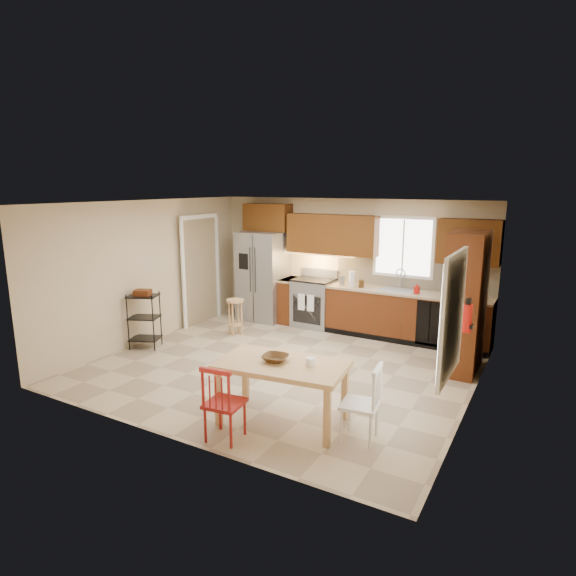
# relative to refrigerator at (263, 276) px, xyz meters

# --- Properties ---
(floor) EXTENTS (5.50, 5.50, 0.00)m
(floor) POSITION_rel_refrigerator_xyz_m (1.70, -2.12, -0.91)
(floor) COLOR tan
(floor) RESTS_ON ground
(ceiling) EXTENTS (5.50, 5.00, 0.02)m
(ceiling) POSITION_rel_refrigerator_xyz_m (1.70, -2.12, 1.59)
(ceiling) COLOR silver
(ceiling) RESTS_ON ground
(wall_back) EXTENTS (5.50, 0.02, 2.50)m
(wall_back) POSITION_rel_refrigerator_xyz_m (1.70, 0.38, 0.34)
(wall_back) COLOR #CCB793
(wall_back) RESTS_ON ground
(wall_front) EXTENTS (5.50, 0.02, 2.50)m
(wall_front) POSITION_rel_refrigerator_xyz_m (1.70, -4.62, 0.34)
(wall_front) COLOR #CCB793
(wall_front) RESTS_ON ground
(wall_left) EXTENTS (0.02, 5.00, 2.50)m
(wall_left) POSITION_rel_refrigerator_xyz_m (-1.05, -2.12, 0.34)
(wall_left) COLOR #CCB793
(wall_left) RESTS_ON ground
(wall_right) EXTENTS (0.02, 5.00, 2.50)m
(wall_right) POSITION_rel_refrigerator_xyz_m (4.45, -2.12, 0.34)
(wall_right) COLOR #CCB793
(wall_right) RESTS_ON ground
(refrigerator) EXTENTS (0.92, 0.75, 1.82)m
(refrigerator) POSITION_rel_refrigerator_xyz_m (0.00, 0.00, 0.00)
(refrigerator) COLOR gray
(refrigerator) RESTS_ON floor
(range_stove) EXTENTS (0.76, 0.63, 0.92)m
(range_stove) POSITION_rel_refrigerator_xyz_m (1.15, 0.06, -0.45)
(range_stove) COLOR gray
(range_stove) RESTS_ON floor
(base_cabinet_narrow) EXTENTS (0.30, 0.60, 0.90)m
(base_cabinet_narrow) POSITION_rel_refrigerator_xyz_m (0.60, 0.08, -0.46)
(base_cabinet_narrow) COLOR #592810
(base_cabinet_narrow) RESTS_ON floor
(base_cabinet_run) EXTENTS (2.92, 0.60, 0.90)m
(base_cabinet_run) POSITION_rel_refrigerator_xyz_m (2.99, 0.08, -0.46)
(base_cabinet_run) COLOR #592810
(base_cabinet_run) RESTS_ON floor
(dishwasher) EXTENTS (0.60, 0.02, 0.78)m
(dishwasher) POSITION_rel_refrigerator_xyz_m (3.55, -0.22, -0.46)
(dishwasher) COLOR black
(dishwasher) RESTS_ON floor
(backsplash) EXTENTS (2.92, 0.03, 0.55)m
(backsplash) POSITION_rel_refrigerator_xyz_m (2.99, 0.36, 0.27)
(backsplash) COLOR beige
(backsplash) RESTS_ON wall_back
(upper_over_fridge) EXTENTS (1.00, 0.35, 0.55)m
(upper_over_fridge) POSITION_rel_refrigerator_xyz_m (0.00, 0.20, 1.19)
(upper_over_fridge) COLOR #58320E
(upper_over_fridge) RESTS_ON wall_back
(upper_left_block) EXTENTS (1.80, 0.35, 0.75)m
(upper_left_block) POSITION_rel_refrigerator_xyz_m (1.45, 0.20, 0.92)
(upper_left_block) COLOR #58320E
(upper_left_block) RESTS_ON wall_back
(upper_right_block) EXTENTS (1.00, 0.35, 0.75)m
(upper_right_block) POSITION_rel_refrigerator_xyz_m (3.95, 0.20, 0.92)
(upper_right_block) COLOR #58320E
(upper_right_block) RESTS_ON wall_back
(window_back) EXTENTS (1.12, 0.04, 1.12)m
(window_back) POSITION_rel_refrigerator_xyz_m (2.80, 0.35, 0.74)
(window_back) COLOR white
(window_back) RESTS_ON wall_back
(sink) EXTENTS (0.62, 0.46, 0.16)m
(sink) POSITION_rel_refrigerator_xyz_m (2.80, 0.08, -0.05)
(sink) COLOR gray
(sink) RESTS_ON base_cabinet_run
(undercab_glow) EXTENTS (1.60, 0.30, 0.01)m
(undercab_glow) POSITION_rel_refrigerator_xyz_m (1.15, 0.17, 0.52)
(undercab_glow) COLOR #FFBF66
(undercab_glow) RESTS_ON wall_back
(soap_bottle) EXTENTS (0.09, 0.09, 0.19)m
(soap_bottle) POSITION_rel_refrigerator_xyz_m (3.18, -0.02, 0.09)
(soap_bottle) COLOR red
(soap_bottle) RESTS_ON base_cabinet_run
(paper_towel) EXTENTS (0.12, 0.12, 0.28)m
(paper_towel) POSITION_rel_refrigerator_xyz_m (1.95, 0.03, 0.13)
(paper_towel) COLOR white
(paper_towel) RESTS_ON base_cabinet_run
(canister_steel) EXTENTS (0.11, 0.11, 0.18)m
(canister_steel) POSITION_rel_refrigerator_xyz_m (1.75, 0.03, 0.08)
(canister_steel) COLOR gray
(canister_steel) RESTS_ON base_cabinet_run
(canister_wood) EXTENTS (0.10, 0.10, 0.14)m
(canister_wood) POSITION_rel_refrigerator_xyz_m (2.15, -0.00, 0.06)
(canister_wood) COLOR #452A12
(canister_wood) RESTS_ON base_cabinet_run
(pantry) EXTENTS (0.50, 0.95, 2.10)m
(pantry) POSITION_rel_refrigerator_xyz_m (4.13, -0.93, 0.14)
(pantry) COLOR #592810
(pantry) RESTS_ON floor
(fire_extinguisher) EXTENTS (0.12, 0.12, 0.36)m
(fire_extinguisher) POSITION_rel_refrigerator_xyz_m (4.33, -1.98, 0.19)
(fire_extinguisher) COLOR red
(fire_extinguisher) RESTS_ON wall_right
(window_right) EXTENTS (0.04, 1.02, 1.32)m
(window_right) POSITION_rel_refrigerator_xyz_m (4.38, -3.27, 0.54)
(window_right) COLOR white
(window_right) RESTS_ON wall_right
(doorway) EXTENTS (0.04, 0.95, 2.10)m
(doorway) POSITION_rel_refrigerator_xyz_m (-0.97, -0.82, 0.14)
(doorway) COLOR #8C7A59
(doorway) RESTS_ON wall_left
(dining_table) EXTENTS (1.58, 1.01, 0.73)m
(dining_table) POSITION_rel_refrigerator_xyz_m (2.60, -3.67, -0.55)
(dining_table) COLOR tan
(dining_table) RESTS_ON floor
(chair_red) EXTENTS (0.46, 0.46, 0.87)m
(chair_red) POSITION_rel_refrigerator_xyz_m (2.25, -4.32, -0.47)
(chair_red) COLOR #A31E19
(chair_red) RESTS_ON floor
(chair_white) EXTENTS (0.46, 0.46, 0.87)m
(chair_white) POSITION_rel_refrigerator_xyz_m (3.55, -3.62, -0.47)
(chair_white) COLOR white
(chair_white) RESTS_ON floor
(table_bowl) EXTENTS (0.34, 0.34, 0.07)m
(table_bowl) POSITION_rel_refrigerator_xyz_m (2.50, -3.67, -0.18)
(table_bowl) COLOR #452A12
(table_bowl) RESTS_ON dining_table
(table_jar) EXTENTS (0.12, 0.12, 0.12)m
(table_jar) POSITION_rel_refrigerator_xyz_m (2.92, -3.58, -0.15)
(table_jar) COLOR white
(table_jar) RESTS_ON dining_table
(bar_stool) EXTENTS (0.39, 0.39, 0.67)m
(bar_stool) POSITION_rel_refrigerator_xyz_m (0.13, -1.17, -0.57)
(bar_stool) COLOR tan
(bar_stool) RESTS_ON floor
(utility_cart) EXTENTS (0.59, 0.54, 0.97)m
(utility_cart) POSITION_rel_refrigerator_xyz_m (-0.80, -2.54, -0.43)
(utility_cart) COLOR black
(utility_cart) RESTS_ON floor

